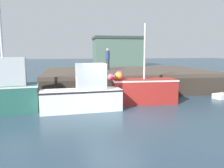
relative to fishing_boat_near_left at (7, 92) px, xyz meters
name	(u,v)px	position (x,y,z in m)	size (l,w,h in m)	color
ground	(115,115)	(5.02, -1.32, -1.04)	(120.00, 160.00, 0.10)	#283D4C
pier	(129,73)	(7.51, 5.63, 0.22)	(12.75, 8.18, 1.43)	#473D33
fishing_boat_near_left	(7,92)	(0.00, 0.00, 0.00)	(3.20, 1.77, 5.45)	#23564C
fishing_boat_near_right	(84,94)	(3.65, -0.43, -0.14)	(4.05, 1.46, 2.33)	silver
fishing_boat_mid	(142,89)	(6.99, 0.62, -0.21)	(3.81, 1.57, 4.42)	maroon
dockworker	(108,59)	(6.05, 6.82, 1.30)	(0.34, 0.34, 1.71)	#2D3342
warehouse	(117,51)	(12.57, 34.10, 1.93)	(9.75, 6.75, 5.80)	#4C6656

